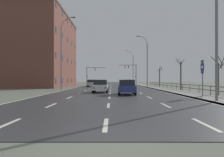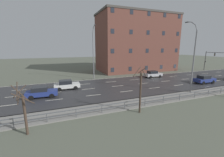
{
  "view_description": "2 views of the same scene",
  "coord_description": "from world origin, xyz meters",
  "views": [
    {
      "loc": [
        0.22,
        -5.27,
        1.61
      ],
      "look_at": [
        0.09,
        54.51,
        1.88
      ],
      "focal_mm": 33.19,
      "sensor_mm": 36.0,
      "label": 1
    },
    {
      "loc": [
        23.79,
        18.68,
        6.99
      ],
      "look_at": [
        0.0,
        27.88,
        1.5
      ],
      "focal_mm": 23.68,
      "sensor_mm": 36.0,
      "label": 2
    }
  ],
  "objects": [
    {
      "name": "street_lamp_left_bank",
      "position": [
        -7.47,
        26.52,
        5.54
      ],
      "size": [
        2.28,
        0.24,
        11.27
      ],
      "color": "slate",
      "rests_on": "ground"
    },
    {
      "name": "car_mid_centre",
      "position": [
        4.07,
        45.68,
        0.8
      ],
      "size": [
        1.94,
        4.15,
        1.57
      ],
      "rotation": [
        0.0,
        0.0,
        -0.03
      ],
      "color": "navy",
      "rests_on": "ground"
    },
    {
      "name": "car_far_right",
      "position": [
        -4.26,
        39.74,
        0.8
      ],
      "size": [
        1.85,
        4.11,
        1.57
      ],
      "rotation": [
        0.0,
        0.0,
        0.0
      ],
      "color": "#B7B7BC",
      "rests_on": "ground"
    },
    {
      "name": "car_near_right",
      "position": [
        -1.19,
        20.21,
        0.8
      ],
      "size": [
        1.86,
        4.11,
        1.57
      ],
      "rotation": [
        0.0,
        0.0,
        -0.01
      ],
      "color": "silver",
      "rests_on": "ground"
    },
    {
      "name": "street_lamp_midground",
      "position": [
        7.46,
        38.0,
        5.29
      ],
      "size": [
        2.32,
        0.24,
        10.77
      ],
      "color": "slate",
      "rests_on": "ground"
    },
    {
      "name": "bare_tree_mid",
      "position": [
        10.92,
        26.88,
        2.41
      ],
      "size": [
        1.23,
        1.42,
        4.96
      ],
      "color": "#423328",
      "rests_on": "ground"
    },
    {
      "name": "car_far_left",
      "position": [
        1.78,
        16.6,
        0.8
      ],
      "size": [
        1.94,
        4.15,
        1.57
      ],
      "rotation": [
        0.0,
        0.0,
        -0.03
      ],
      "color": "navy",
      "rests_on": "ground"
    },
    {
      "name": "guardrail",
      "position": [
        9.85,
        26.93,
        0.71
      ],
      "size": [
        0.07,
        40.06,
        1.0
      ],
      "color": "#515459",
      "rests_on": "ground"
    },
    {
      "name": "brick_building",
      "position": [
        -15.66,
        41.69,
        8.14
      ],
      "size": [
        11.8,
        22.58,
        16.26
      ],
      "color": "brown",
      "rests_on": "ground"
    },
    {
      "name": "traffic_signal_left",
      "position": [
        -6.69,
        61.24,
        3.82
      ],
      "size": [
        6.03,
        0.36,
        5.65
      ],
      "color": "#38383A",
      "rests_on": "ground"
    },
    {
      "name": "bare_tree_near",
      "position": [
        11.27,
        16.14,
        2.04
      ],
      "size": [
        1.5,
        1.58,
        4.38
      ],
      "color": "#423328",
      "rests_on": "ground"
    },
    {
      "name": "ground_plane",
      "position": [
        0.0,
        48.0,
        -0.06
      ],
      "size": [
        160.0,
        160.0,
        0.12
      ],
      "color": "#5B6051"
    }
  ]
}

